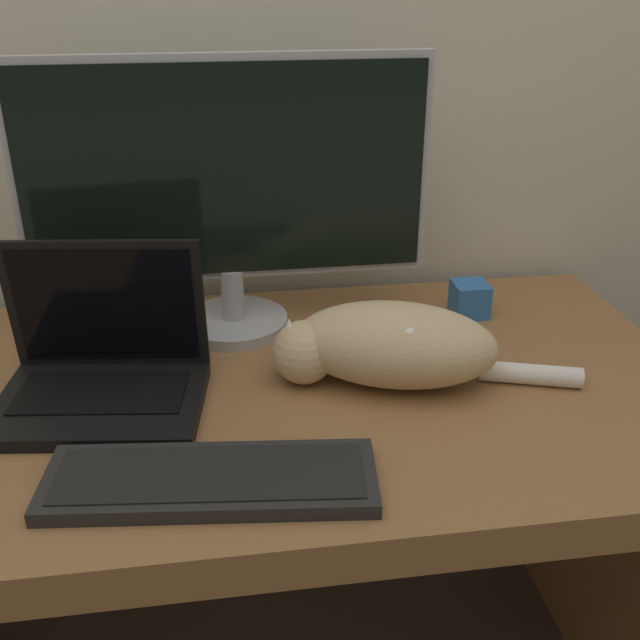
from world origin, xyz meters
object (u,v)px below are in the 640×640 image
monitor (227,189)px  external_keyboard (211,480)px  cat (387,344)px  laptop (102,371)px

monitor → external_keyboard: 0.51m
monitor → cat: bearing=-45.1°
external_keyboard → laptop: bearing=129.7°
external_keyboard → monitor: bearing=90.1°
monitor → external_keyboard: (-0.05, -0.45, -0.24)m
monitor → external_keyboard: bearing=-96.2°
monitor → laptop: 0.36m
monitor → laptop: (-0.20, -0.21, -0.20)m
laptop → external_keyboard: 0.28m
laptop → cat: (0.42, -0.01, 0.02)m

